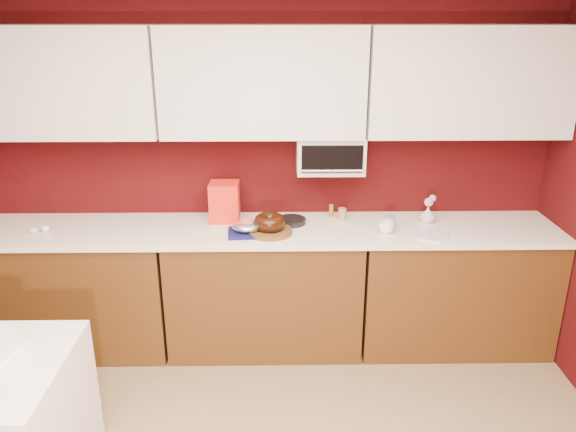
# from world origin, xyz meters

# --- Properties ---
(wall_back) EXTENTS (4.00, 0.02, 2.50)m
(wall_back) POSITION_xyz_m (0.00, 2.25, 1.25)
(wall_back) COLOR #3D0809
(wall_back) RESTS_ON floor
(base_cabinet_left) EXTENTS (1.31, 0.58, 0.86)m
(base_cabinet_left) POSITION_xyz_m (-1.33, 1.94, 0.43)
(base_cabinet_left) COLOR #523010
(base_cabinet_left) RESTS_ON floor
(base_cabinet_center) EXTENTS (1.31, 0.58, 0.86)m
(base_cabinet_center) POSITION_xyz_m (0.00, 1.94, 0.43)
(base_cabinet_center) COLOR #523010
(base_cabinet_center) RESTS_ON floor
(base_cabinet_right) EXTENTS (1.31, 0.58, 0.86)m
(base_cabinet_right) POSITION_xyz_m (1.33, 1.94, 0.43)
(base_cabinet_right) COLOR #523010
(base_cabinet_right) RESTS_ON floor
(countertop) EXTENTS (4.00, 0.62, 0.04)m
(countertop) POSITION_xyz_m (0.00, 1.94, 0.88)
(countertop) COLOR white
(countertop) RESTS_ON base_cabinet_center
(upper_cabinet_left) EXTENTS (1.31, 0.33, 0.70)m
(upper_cabinet_left) POSITION_xyz_m (-1.33, 2.08, 1.85)
(upper_cabinet_left) COLOR white
(upper_cabinet_left) RESTS_ON wall_back
(upper_cabinet_center) EXTENTS (1.31, 0.33, 0.70)m
(upper_cabinet_center) POSITION_xyz_m (0.00, 2.08, 1.85)
(upper_cabinet_center) COLOR white
(upper_cabinet_center) RESTS_ON wall_back
(upper_cabinet_right) EXTENTS (1.31, 0.33, 0.70)m
(upper_cabinet_right) POSITION_xyz_m (1.33, 2.08, 1.85)
(upper_cabinet_right) COLOR white
(upper_cabinet_right) RESTS_ON wall_back
(toaster_oven) EXTENTS (0.45, 0.30, 0.25)m
(toaster_oven) POSITION_xyz_m (0.45, 2.10, 1.38)
(toaster_oven) COLOR white
(toaster_oven) RESTS_ON upper_cabinet_center
(toaster_oven_door) EXTENTS (0.40, 0.02, 0.18)m
(toaster_oven_door) POSITION_xyz_m (0.45, 1.94, 1.38)
(toaster_oven_door) COLOR black
(toaster_oven_door) RESTS_ON toaster_oven
(toaster_oven_handle) EXTENTS (0.42, 0.02, 0.02)m
(toaster_oven_handle) POSITION_xyz_m (0.45, 1.93, 1.30)
(toaster_oven_handle) COLOR silver
(toaster_oven_handle) RESTS_ON toaster_oven
(cake_base) EXTENTS (0.35, 0.35, 0.03)m
(cake_base) POSITION_xyz_m (0.04, 1.84, 0.91)
(cake_base) COLOR brown
(cake_base) RESTS_ON countertop
(bundt_cake) EXTENTS (0.27, 0.27, 0.08)m
(bundt_cake) POSITION_xyz_m (0.04, 1.84, 0.98)
(bundt_cake) COLOR black
(bundt_cake) RESTS_ON cake_base
(navy_towel) EXTENTS (0.26, 0.23, 0.02)m
(navy_towel) POSITION_xyz_m (-0.11, 1.83, 0.91)
(navy_towel) COLOR #13134A
(navy_towel) RESTS_ON countertop
(foil_ham_nest) EXTENTS (0.23, 0.22, 0.07)m
(foil_ham_nest) POSITION_xyz_m (-0.11, 1.83, 0.96)
(foil_ham_nest) COLOR white
(foil_ham_nest) RESTS_ON navy_towel
(roasted_ham) EXTENTS (0.11, 0.10, 0.06)m
(roasted_ham) POSITION_xyz_m (-0.11, 1.83, 0.98)
(roasted_ham) COLOR #C65F5A
(roasted_ham) RESTS_ON foil_ham_nest
(pandoro_box) EXTENTS (0.20, 0.18, 0.27)m
(pandoro_box) POSITION_xyz_m (-0.28, 2.09, 1.04)
(pandoro_box) COLOR red
(pandoro_box) RESTS_ON countertop
(dark_pan) EXTENTS (0.20, 0.20, 0.03)m
(dark_pan) POSITION_xyz_m (0.19, 2.02, 0.92)
(dark_pan) COLOR black
(dark_pan) RESTS_ON countertop
(coffee_mug) EXTENTS (0.11, 0.11, 0.10)m
(coffee_mug) POSITION_xyz_m (0.81, 1.83, 0.95)
(coffee_mug) COLOR white
(coffee_mug) RESTS_ON countertop
(blue_jar) EXTENTS (0.10, 0.10, 0.09)m
(blue_jar) POSITION_xyz_m (0.84, 1.91, 0.95)
(blue_jar) COLOR navy
(blue_jar) RESTS_ON countertop
(flower_vase) EXTENTS (0.09, 0.09, 0.13)m
(flower_vase) POSITION_xyz_m (1.13, 2.02, 0.96)
(flower_vase) COLOR silver
(flower_vase) RESTS_ON countertop
(flower_pink) EXTENTS (0.06, 0.06, 0.06)m
(flower_pink) POSITION_xyz_m (1.13, 2.02, 1.05)
(flower_pink) COLOR pink
(flower_pink) RESTS_ON flower_vase
(flower_blue) EXTENTS (0.05, 0.05, 0.05)m
(flower_blue) POSITION_xyz_m (1.16, 2.04, 1.07)
(flower_blue) COLOR #91C2E8
(flower_blue) RESTS_ON flower_vase
(china_plate) EXTENTS (0.25, 0.25, 0.01)m
(china_plate) POSITION_xyz_m (1.09, 1.77, 0.91)
(china_plate) COLOR white
(china_plate) RESTS_ON countertop
(amber_bottle) EXTENTS (0.03, 0.03, 0.09)m
(amber_bottle) POSITION_xyz_m (0.47, 2.15, 0.95)
(amber_bottle) COLOR #815F17
(amber_bottle) RESTS_ON countertop
(paper_cup) EXTENTS (0.07, 0.07, 0.08)m
(paper_cup) POSITION_xyz_m (0.54, 2.09, 0.94)
(paper_cup) COLOR #9D7A47
(paper_cup) RESTS_ON countertop
(egg_left) EXTENTS (0.05, 0.04, 0.04)m
(egg_left) POSITION_xyz_m (-1.52, 1.86, 0.92)
(egg_left) COLOR silver
(egg_left) RESTS_ON countertop
(egg_right) EXTENTS (0.06, 0.05, 0.04)m
(egg_right) POSITION_xyz_m (-1.45, 1.89, 0.92)
(egg_right) COLOR white
(egg_right) RESTS_ON countertop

